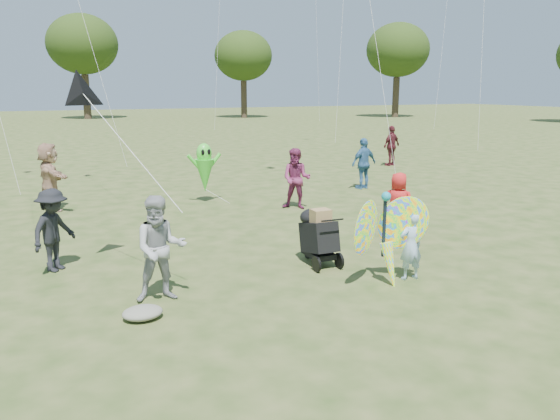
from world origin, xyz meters
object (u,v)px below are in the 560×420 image
at_px(crowd_b, 53,230).
at_px(crowd_e, 296,179).
at_px(alien_kite, 205,170).
at_px(crowd_a, 398,205).
at_px(butterfly_kite, 387,238).
at_px(jogging_stroller, 318,233).
at_px(child_girl, 411,246).
at_px(adult_man, 160,249).
at_px(crowd_c, 364,163).
at_px(crowd_h, 391,146).
at_px(crowd_d, 50,177).

height_order(crowd_b, crowd_e, crowd_e).
height_order(crowd_e, alien_kite, alien_kite).
distance_m(crowd_a, crowd_b, 7.15).
xyz_separation_m(butterfly_kite, alien_kite, (-0.76, 7.82, 0.15)).
bearing_deg(alien_kite, jogging_stroller, -88.04).
relative_size(child_girl, adult_man, 0.72).
bearing_deg(crowd_c, jogging_stroller, 41.80).
bearing_deg(crowd_h, crowd_c, 26.49).
relative_size(child_girl, butterfly_kite, 0.67).
xyz_separation_m(child_girl, jogging_stroller, (-1.06, 1.41, 0.01)).
bearing_deg(crowd_e, crowd_c, 66.96).
bearing_deg(crowd_h, adult_man, 23.06).
xyz_separation_m(crowd_h, jogging_stroller, (-9.37, -10.48, -0.24)).
relative_size(child_girl, crowd_h, 0.71).
relative_size(adult_man, crowd_e, 1.00).
bearing_deg(crowd_b, child_girl, -75.28).
distance_m(adult_man, crowd_b, 2.67).
relative_size(crowd_e, butterfly_kite, 0.93).
relative_size(crowd_b, crowd_d, 0.82).
xyz_separation_m(crowd_a, butterfly_kite, (-2.04, -2.40, 0.09)).
relative_size(crowd_c, jogging_stroller, 1.54).
height_order(child_girl, crowd_e, crowd_e).
xyz_separation_m(child_girl, crowd_a, (1.52, 2.39, 0.13)).
distance_m(child_girl, alien_kite, 7.92).
bearing_deg(jogging_stroller, alien_kite, 93.46).
bearing_deg(crowd_a, crowd_d, 4.56).
xyz_separation_m(crowd_a, alien_kite, (-2.80, 5.42, 0.24)).
relative_size(crowd_c, butterfly_kite, 0.93).
bearing_deg(jogging_stroller, crowd_c, 52.05).
relative_size(crowd_a, crowd_d, 0.79).
distance_m(crowd_h, alien_kite, 10.42).
xyz_separation_m(crowd_d, jogging_stroller, (4.34, -7.17, -0.32)).
bearing_deg(crowd_d, crowd_c, -105.74).
xyz_separation_m(crowd_d, butterfly_kite, (4.88, -8.59, -0.11)).
height_order(adult_man, crowd_c, adult_man).
bearing_deg(crowd_a, crowd_c, -69.86).
xyz_separation_m(crowd_b, crowd_e, (6.36, 2.84, 0.08)).
distance_m(crowd_a, crowd_e, 3.65).
bearing_deg(crowd_b, alien_kite, 1.26).
distance_m(crowd_b, crowd_c, 10.82).
height_order(adult_man, butterfly_kite, adult_man).
bearing_deg(crowd_d, adult_man, 178.28).
bearing_deg(crowd_h, crowd_e, 19.78).
xyz_separation_m(crowd_e, butterfly_kite, (-1.29, -5.97, -0.02)).
xyz_separation_m(crowd_d, crowd_h, (13.71, 3.31, -0.07)).
distance_m(crowd_d, alien_kite, 4.19).
relative_size(crowd_c, crowd_e, 1.00).
relative_size(crowd_a, alien_kite, 0.84).
distance_m(child_girl, crowd_a, 2.84).
distance_m(crowd_d, crowd_e, 6.70).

